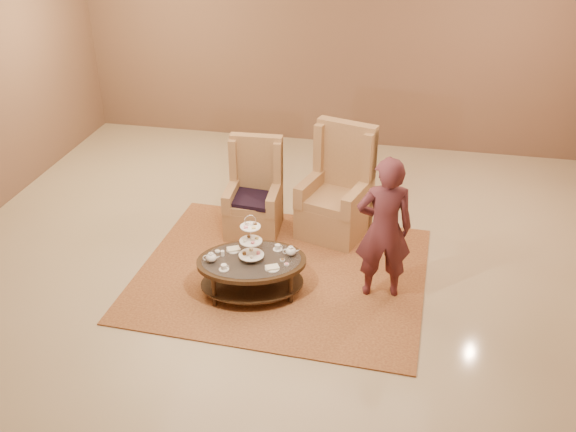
% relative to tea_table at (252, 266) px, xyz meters
% --- Properties ---
extents(ground, '(8.00, 8.00, 0.00)m').
position_rel_tea_table_xyz_m(ground, '(0.21, 0.35, -0.35)').
color(ground, '#C6B793').
rests_on(ground, ground).
extents(ceiling, '(8.00, 8.00, 0.02)m').
position_rel_tea_table_xyz_m(ceiling, '(0.21, 0.35, -0.35)').
color(ceiling, beige).
rests_on(ceiling, ground).
extents(wall_back, '(8.00, 0.04, 3.50)m').
position_rel_tea_table_xyz_m(wall_back, '(0.21, 4.35, 1.40)').
color(wall_back, brown).
rests_on(wall_back, ground).
extents(rug, '(3.27, 2.76, 0.02)m').
position_rel_tea_table_xyz_m(rug, '(0.23, 0.42, -0.34)').
color(rug, '#B0773E').
rests_on(rug, ground).
extents(tea_table, '(1.33, 1.08, 0.97)m').
position_rel_tea_table_xyz_m(tea_table, '(0.00, 0.00, 0.00)').
color(tea_table, black).
rests_on(tea_table, ground).
extents(armchair_left, '(0.67, 0.70, 1.19)m').
position_rel_tea_table_xyz_m(armchair_left, '(-0.31, 1.34, 0.05)').
color(armchair_left, '#AE8252').
rests_on(armchair_left, ground).
extents(armchair_right, '(0.93, 0.94, 1.38)m').
position_rel_tea_table_xyz_m(armchair_right, '(0.71, 1.50, 0.11)').
color(armchair_right, '#AE8252').
rests_on(armchair_right, ground).
extents(person, '(0.65, 0.49, 1.61)m').
position_rel_tea_table_xyz_m(person, '(1.34, 0.27, 0.45)').
color(person, '#4F2127').
rests_on(person, ground).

